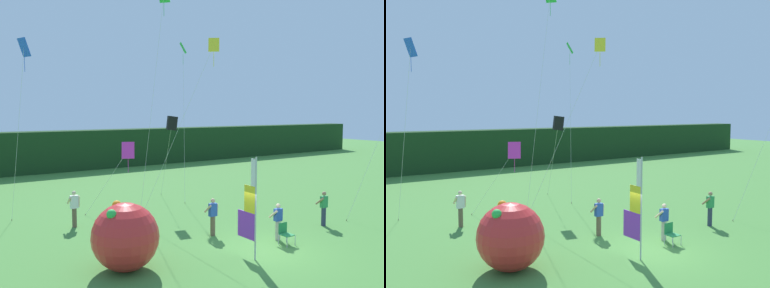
{
  "view_description": "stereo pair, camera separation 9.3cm",
  "coord_description": "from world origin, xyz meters",
  "views": [
    {
      "loc": [
        -11.12,
        -11.63,
        5.56
      ],
      "look_at": [
        -0.9,
        3.65,
        4.07
      ],
      "focal_mm": 37.97,
      "sensor_mm": 36.0,
      "label": 1
    },
    {
      "loc": [
        -11.04,
        -11.68,
        5.56
      ],
      "look_at": [
        -0.9,
        3.65,
        4.07
      ],
      "focal_mm": 37.97,
      "sensor_mm": 36.0,
      "label": 2
    }
  ],
  "objects": [
    {
      "name": "person_far_left",
      "position": [
        -0.46,
        2.64,
        0.9
      ],
      "size": [
        0.55,
        0.48,
        1.68
      ],
      "color": "brown",
      "rests_on": "ground"
    },
    {
      "name": "inflatable_balloon",
      "position": [
        -5.38,
        1.14,
        1.2
      ],
      "size": [
        2.39,
        2.39,
        2.39
      ],
      "color": "red",
      "rests_on": "ground"
    },
    {
      "name": "person_far_right",
      "position": [
        -5.19,
        7.41,
        0.94
      ],
      "size": [
        0.55,
        0.48,
        1.76
      ],
      "color": "brown",
      "rests_on": "ground"
    },
    {
      "name": "kite_green_diamond_0",
      "position": [
        -0.05,
        7.84,
        10.85
      ],
      "size": [
        1.99,
        0.75,
        12.15
      ],
      "color": "brown",
      "rests_on": "ground"
    },
    {
      "name": "person_mid_field",
      "position": [
        4.95,
        0.9,
        0.9
      ],
      "size": [
        0.55,
        0.48,
        1.68
      ],
      "color": "#2D334C",
      "rests_on": "ground"
    },
    {
      "name": "banner_flag",
      "position": [
        -0.94,
        -0.35,
        1.86
      ],
      "size": [
        0.06,
        1.03,
        3.88
      ],
      "color": "#B7B7BC",
      "rests_on": "ground"
    },
    {
      "name": "kite_green_diamond_6",
      "position": [
        3.46,
        11.22,
        8.97
      ],
      "size": [
        1.98,
        3.15,
        10.09
      ],
      "color": "brown",
      "rests_on": "ground"
    },
    {
      "name": "kite_black_box_5",
      "position": [
        0.7,
        8.09,
        4.87
      ],
      "size": [
        1.73,
        4.04,
        5.3
      ],
      "color": "brown",
      "rests_on": "ground"
    },
    {
      "name": "kite_blue_diamond_1",
      "position": [
        -6.88,
        9.33,
        8.16
      ],
      "size": [
        0.94,
        1.41,
        9.05
      ],
      "color": "brown",
      "rests_on": "ground"
    },
    {
      "name": "kite_magenta_diamond_3",
      "position": [
        -2.37,
        7.51,
        3.42
      ],
      "size": [
        2.08,
        2.18,
        3.98
      ],
      "color": "brown",
      "rests_on": "ground"
    },
    {
      "name": "person_near_banner",
      "position": [
        1.5,
        0.57,
        0.85
      ],
      "size": [
        0.55,
        0.48,
        1.6
      ],
      "color": "#B7B2A3",
      "rests_on": "ground"
    },
    {
      "name": "ground_plane",
      "position": [
        0.0,
        0.0,
        0.0
      ],
      "size": [
        120.0,
        120.0,
        0.0
      ],
      "primitive_type": "plane",
      "color": "#478438"
    },
    {
      "name": "folding_chair",
      "position": [
        1.33,
        -0.01,
        0.51
      ],
      "size": [
        0.51,
        0.51,
        0.89
      ],
      "color": "#BCBCC1",
      "rests_on": "ground"
    },
    {
      "name": "kite_yellow_diamond_4",
      "position": [
        0.92,
        4.93,
        8.16
      ],
      "size": [
        3.86,
        1.71,
        9.22
      ],
      "color": "brown",
      "rests_on": "ground"
    },
    {
      "name": "distant_treeline",
      "position": [
        0.0,
        26.42,
        1.86
      ],
      "size": [
        80.0,
        2.4,
        3.73
      ],
      "primitive_type": "cube",
      "color": "#193819",
      "rests_on": "ground"
    }
  ]
}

